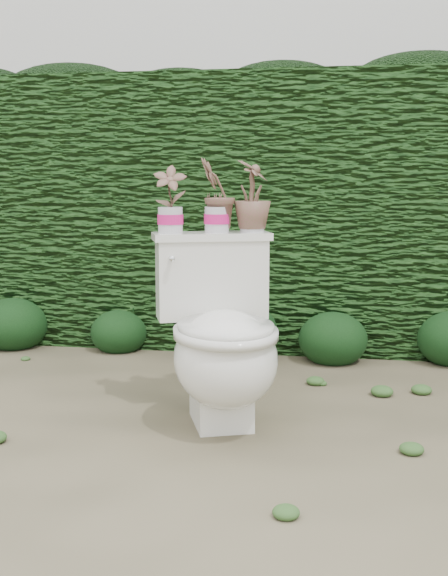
% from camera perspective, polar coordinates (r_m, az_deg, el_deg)
% --- Properties ---
extents(ground, '(60.00, 60.00, 0.00)m').
position_cam_1_polar(ground, '(3.11, 3.07, -10.21)').
color(ground, '#7D7356').
rests_on(ground, ground).
extents(hedge, '(8.00, 1.00, 1.60)m').
position_cam_1_polar(hedge, '(4.54, 5.48, 6.02)').
color(hedge, '#28571D').
rests_on(hedge, ground).
extents(house_wall, '(8.00, 3.50, 4.00)m').
position_cam_1_polar(house_wall, '(8.99, 11.68, 14.82)').
color(house_wall, silver).
rests_on(house_wall, ground).
extents(toilet, '(0.66, 0.79, 0.78)m').
position_cam_1_polar(toilet, '(2.93, -0.18, -4.18)').
color(toilet, silver).
rests_on(toilet, ground).
extents(potted_plant_left, '(0.15, 0.11, 0.27)m').
position_cam_1_polar(potted_plant_left, '(3.07, -4.28, 6.88)').
color(potted_plant_left, '#2F651F').
rests_on(potted_plant_left, toilet).
extents(potted_plant_center, '(0.20, 0.21, 0.30)m').
position_cam_1_polar(potted_plant_center, '(3.09, -0.58, 7.21)').
color(potted_plant_center, '#2F651F').
rests_on(potted_plant_center, toilet).
extents(potted_plant_right, '(0.17, 0.17, 0.29)m').
position_cam_1_polar(potted_plant_right, '(3.13, 2.24, 7.14)').
color(potted_plant_right, '#2F651F').
rests_on(potted_plant_right, toilet).
extents(liriope_clump_1, '(0.41, 0.41, 0.33)m').
position_cam_1_polar(liriope_clump_1, '(4.52, -16.30, -2.45)').
color(liriope_clump_1, '#163A14').
rests_on(liriope_clump_1, ground).
extents(liriope_clump_2, '(0.33, 0.33, 0.27)m').
position_cam_1_polar(liriope_clump_2, '(4.31, -8.31, -3.11)').
color(liriope_clump_2, '#163A14').
rests_on(liriope_clump_2, ground).
extents(liriope_clump_3, '(0.44, 0.44, 0.35)m').
position_cam_1_polar(liriope_clump_3, '(4.09, 1.22, -3.07)').
color(liriope_clump_3, '#163A14').
rests_on(liriope_clump_3, ground).
extents(liriope_clump_4, '(0.38, 0.38, 0.31)m').
position_cam_1_polar(liriope_clump_4, '(4.04, 8.61, -3.63)').
color(liriope_clump_4, '#163A14').
rests_on(liriope_clump_4, ground).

